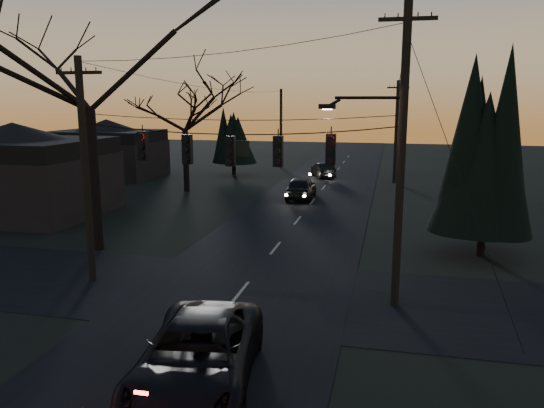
% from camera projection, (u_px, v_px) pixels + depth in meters
% --- Properties ---
extents(main_road, '(8.00, 120.00, 0.02)m').
position_uv_depth(main_road, '(291.00, 228.00, 28.97)').
color(main_road, black).
rests_on(main_road, ground).
extents(cross_road, '(60.00, 7.00, 0.02)m').
position_uv_depth(cross_road, '(241.00, 292.00, 19.40)').
color(cross_road, black).
rests_on(cross_road, ground).
extents(utility_pole_right, '(5.00, 0.30, 10.00)m').
position_uv_depth(utility_pole_right, '(394.00, 305.00, 18.22)').
color(utility_pole_right, black).
rests_on(utility_pole_right, ground).
extents(utility_pole_left, '(1.80, 0.30, 8.50)m').
position_uv_depth(utility_pole_left, '(93.00, 280.00, 20.70)').
color(utility_pole_left, black).
rests_on(utility_pole_left, ground).
extents(utility_pole_far_r, '(1.80, 0.30, 8.50)m').
position_uv_depth(utility_pole_far_r, '(394.00, 183.00, 45.01)').
color(utility_pole_far_r, black).
rests_on(utility_pole_far_r, ground).
extents(utility_pole_far_l, '(0.30, 0.30, 8.00)m').
position_uv_depth(utility_pole_far_l, '(281.00, 167.00, 55.15)').
color(utility_pole_far_l, black).
rests_on(utility_pole_far_l, ground).
extents(span_signal_assembly, '(11.50, 0.44, 1.59)m').
position_uv_depth(span_signal_assembly, '(232.00, 149.00, 18.44)').
color(span_signal_assembly, black).
rests_on(span_signal_assembly, ground).
extents(bare_tree_left, '(10.44, 10.44, 12.94)m').
position_uv_depth(bare_tree_left, '(86.00, 51.00, 23.20)').
color(bare_tree_left, black).
rests_on(bare_tree_left, ground).
extents(evergreen_right, '(4.04, 4.04, 8.05)m').
position_uv_depth(evergreen_right, '(488.00, 154.00, 23.14)').
color(evergreen_right, black).
rests_on(evergreen_right, ground).
extents(bare_tree_dist, '(7.24, 7.24, 9.27)m').
position_uv_depth(bare_tree_dist, '(184.00, 106.00, 39.52)').
color(bare_tree_dist, black).
rests_on(bare_tree_dist, ground).
extents(evergreen_dist, '(3.33, 3.33, 5.91)m').
position_uv_depth(evergreen_dist, '(233.00, 137.00, 49.00)').
color(evergreen_dist, black).
rests_on(evergreen_dist, ground).
extents(house_left_near, '(10.00, 8.00, 5.60)m').
position_uv_depth(house_left_near, '(16.00, 169.00, 32.10)').
color(house_left_near, black).
rests_on(house_left_near, ground).
extents(house_left_far, '(9.00, 7.00, 5.20)m').
position_uv_depth(house_left_far, '(108.00, 148.00, 48.10)').
color(house_left_far, black).
rests_on(house_left_far, ground).
extents(suv_near, '(3.51, 6.20, 1.63)m').
position_uv_depth(suv_near, '(198.00, 357.00, 12.85)').
color(suv_near, black).
rests_on(suv_near, ground).
extents(sedan_oncoming_a, '(2.01, 4.69, 1.58)m').
position_uv_depth(sedan_oncoming_a, '(301.00, 188.00, 37.60)').
color(sedan_oncoming_a, black).
rests_on(sedan_oncoming_a, ground).
extents(sedan_oncoming_b, '(2.77, 4.24, 1.32)m').
position_uv_depth(sedan_oncoming_b, '(323.00, 170.00, 47.92)').
color(sedan_oncoming_b, black).
rests_on(sedan_oncoming_b, ground).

